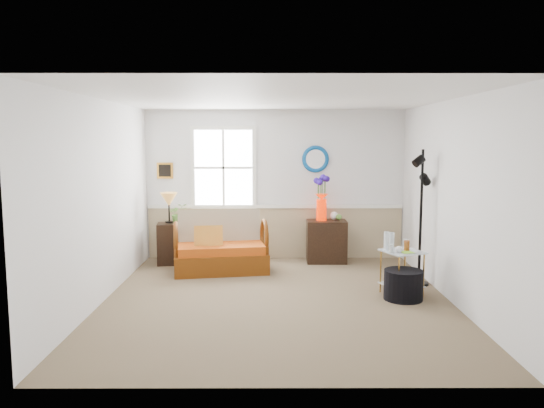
{
  "coord_description": "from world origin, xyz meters",
  "views": [
    {
      "loc": [
        -0.08,
        -6.75,
        2.08
      ],
      "look_at": [
        -0.06,
        0.19,
        1.24
      ],
      "focal_mm": 35.0,
      "sensor_mm": 36.0,
      "label": 1
    }
  ],
  "objects_px": {
    "loveseat": "(221,242)",
    "cabinet": "(326,241)",
    "side_table": "(402,273)",
    "floor_lamp": "(421,218)",
    "lamp_stand": "(169,244)",
    "ottoman": "(403,285)"
  },
  "relations": [
    {
      "from": "lamp_stand",
      "to": "ottoman",
      "type": "height_order",
      "value": "lamp_stand"
    },
    {
      "from": "lamp_stand",
      "to": "floor_lamp",
      "type": "bearing_deg",
      "value": -18.82
    },
    {
      "from": "side_table",
      "to": "floor_lamp",
      "type": "height_order",
      "value": "floor_lamp"
    },
    {
      "from": "side_table",
      "to": "ottoman",
      "type": "bearing_deg",
      "value": -98.06
    },
    {
      "from": "loveseat",
      "to": "lamp_stand",
      "type": "distance_m",
      "value": 1.06
    },
    {
      "from": "loveseat",
      "to": "floor_lamp",
      "type": "xyz_separation_m",
      "value": [
        2.94,
        -0.79,
        0.5
      ]
    },
    {
      "from": "floor_lamp",
      "to": "ottoman",
      "type": "distance_m",
      "value": 1.14
    },
    {
      "from": "lamp_stand",
      "to": "cabinet",
      "type": "height_order",
      "value": "cabinet"
    },
    {
      "from": "loveseat",
      "to": "lamp_stand",
      "type": "xyz_separation_m",
      "value": [
        -0.92,
        0.52,
        -0.13
      ]
    },
    {
      "from": "side_table",
      "to": "floor_lamp",
      "type": "xyz_separation_m",
      "value": [
        0.37,
        0.5,
        0.67
      ]
    },
    {
      "from": "lamp_stand",
      "to": "cabinet",
      "type": "relative_size",
      "value": 0.96
    },
    {
      "from": "loveseat",
      "to": "side_table",
      "type": "height_order",
      "value": "loveseat"
    },
    {
      "from": "loveseat",
      "to": "cabinet",
      "type": "xyz_separation_m",
      "value": [
        1.75,
        0.64,
        -0.12
      ]
    },
    {
      "from": "lamp_stand",
      "to": "ottoman",
      "type": "xyz_separation_m",
      "value": [
        3.45,
        -2.03,
        -0.15
      ]
    },
    {
      "from": "lamp_stand",
      "to": "side_table",
      "type": "distance_m",
      "value": 3.92
    },
    {
      "from": "loveseat",
      "to": "cabinet",
      "type": "bearing_deg",
      "value": 10.71
    },
    {
      "from": "lamp_stand",
      "to": "side_table",
      "type": "height_order",
      "value": "lamp_stand"
    },
    {
      "from": "loveseat",
      "to": "side_table",
      "type": "distance_m",
      "value": 2.87
    },
    {
      "from": "floor_lamp",
      "to": "ottoman",
      "type": "xyz_separation_m",
      "value": [
        -0.41,
        -0.72,
        -0.78
      ]
    },
    {
      "from": "floor_lamp",
      "to": "ottoman",
      "type": "relative_size",
      "value": 3.84
    },
    {
      "from": "lamp_stand",
      "to": "ottoman",
      "type": "relative_size",
      "value": 1.36
    },
    {
      "from": "cabinet",
      "to": "side_table",
      "type": "distance_m",
      "value": 2.1
    }
  ]
}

